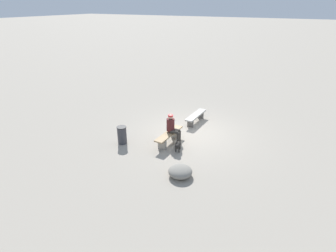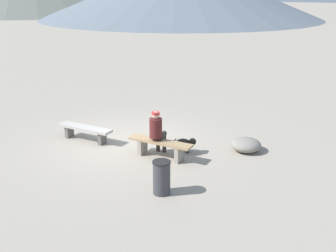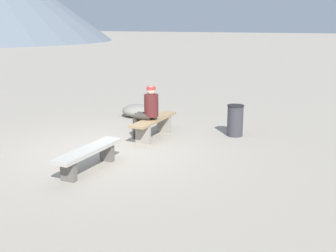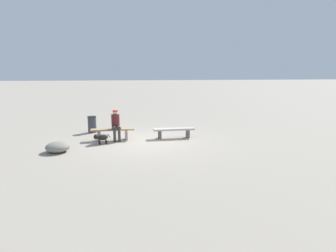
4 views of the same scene
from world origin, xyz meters
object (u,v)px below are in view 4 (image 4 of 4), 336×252
bench_right (113,132)px  trash_bin (92,124)px  boulder (58,147)px  dog (101,137)px  seated_person (116,123)px  bench_left (174,131)px

bench_right → trash_bin: bearing=-60.0°
bench_right → boulder: 2.42m
trash_bin → boulder: bearing=73.4°
dog → boulder: dog is taller
boulder → seated_person: bearing=-145.9°
bench_right → dog: bench_right is taller
seated_person → trash_bin: (1.09, -1.84, -0.36)m
bench_right → seated_person: seated_person is taller
trash_bin → dog: bearing=101.9°
seated_person → bench_right: bearing=-37.0°
dog → boulder: 1.69m
dog → seated_person: bearing=-154.0°
bench_right → boulder: bench_right is taller
seated_person → trash_bin: size_ratio=1.65×
bench_left → seated_person: seated_person is taller
bench_left → dog: bearing=11.1°
bench_left → boulder: 4.69m
bench_right → seated_person: size_ratio=1.41×
bench_left → boulder: bearing=18.2°
dog → trash_bin: trash_bin is taller
bench_left → seated_person: (2.44, -0.05, 0.42)m
seated_person → dog: (0.59, 0.56, -0.47)m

